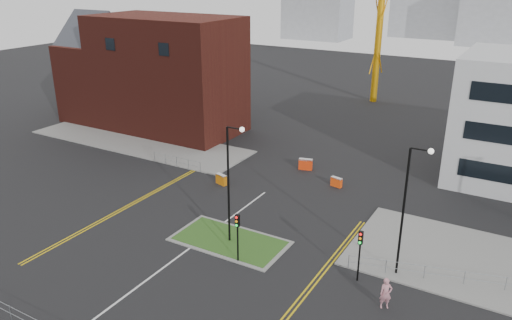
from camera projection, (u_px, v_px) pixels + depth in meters
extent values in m
plane|color=black|center=(136.00, 288.00, 31.96)|extent=(200.00, 200.00, 0.00)
cube|color=slate|center=(138.00, 141.00, 59.08)|extent=(28.00, 8.00, 0.12)
cube|color=slate|center=(230.00, 241.00, 37.46)|extent=(8.60, 4.60, 0.08)
cube|color=#2A531B|center=(230.00, 241.00, 37.45)|extent=(8.00, 4.00, 0.12)
cube|color=#471811|center=(167.00, 75.00, 61.44)|extent=(18.00, 10.00, 14.00)
cube|color=black|center=(110.00, 44.00, 57.83)|extent=(1.40, 0.10, 1.40)
cube|color=black|center=(164.00, 49.00, 54.08)|extent=(1.40, 0.10, 1.40)
cube|color=#471811|center=(99.00, 80.00, 67.79)|extent=(6.00, 10.00, 10.00)
cube|color=#2D3038|center=(95.00, 43.00, 66.00)|extent=(6.40, 8.49, 8.49)
cylinder|color=black|center=(228.00, 187.00, 35.87)|extent=(0.16, 0.16, 9.00)
cylinder|color=black|center=(235.00, 128.00, 33.97)|extent=(1.20, 0.10, 0.10)
sphere|color=silver|center=(242.00, 130.00, 33.69)|extent=(0.36, 0.36, 0.36)
cylinder|color=black|center=(403.00, 214.00, 31.85)|extent=(0.16, 0.16, 9.00)
cylinder|color=black|center=(421.00, 150.00, 29.96)|extent=(1.20, 0.10, 0.10)
sphere|color=silver|center=(431.00, 151.00, 29.68)|extent=(0.36, 0.36, 0.36)
cylinder|color=black|center=(238.00, 243.00, 34.39)|extent=(0.12, 0.12, 3.00)
cube|color=black|center=(237.00, 221.00, 33.78)|extent=(0.28, 0.22, 0.90)
sphere|color=red|center=(236.00, 217.00, 33.57)|extent=(0.18, 0.18, 0.18)
sphere|color=orange|center=(236.00, 221.00, 33.67)|extent=(0.18, 0.18, 0.18)
sphere|color=#0CCC33|center=(236.00, 225.00, 33.78)|extent=(0.18, 0.18, 0.18)
cylinder|color=black|center=(359.00, 261.00, 32.25)|extent=(0.12, 0.12, 3.00)
cube|color=black|center=(361.00, 238.00, 31.64)|extent=(0.28, 0.22, 0.90)
sphere|color=red|center=(360.00, 234.00, 31.43)|extent=(0.18, 0.18, 0.18)
sphere|color=orange|center=(360.00, 239.00, 31.53)|extent=(0.18, 0.18, 0.18)
sphere|color=#0CCC33|center=(360.00, 243.00, 31.64)|extent=(0.18, 0.18, 0.18)
cylinder|color=gray|center=(176.00, 157.00, 51.27)|extent=(6.00, 0.04, 0.04)
cylinder|color=gray|center=(177.00, 162.00, 51.45)|extent=(6.00, 0.04, 0.04)
cylinder|color=gray|center=(154.00, 157.00, 52.86)|extent=(0.05, 0.05, 1.10)
cylinder|color=gray|center=(200.00, 167.00, 50.05)|extent=(0.05, 0.05, 1.10)
cylinder|color=gray|center=(507.00, 278.00, 31.25)|extent=(19.01, 5.04, 0.04)
cylinder|color=gray|center=(506.00, 284.00, 31.43)|extent=(19.01, 5.04, 0.04)
cylinder|color=gray|center=(349.00, 262.00, 33.86)|extent=(0.05, 0.05, 1.10)
cube|color=silver|center=(156.00, 273.00, 33.57)|extent=(0.15, 30.00, 0.01)
cube|color=gold|center=(138.00, 200.00, 44.25)|extent=(0.12, 24.00, 0.01)
cube|color=gold|center=(141.00, 200.00, 44.11)|extent=(0.12, 24.00, 0.01)
cube|color=gold|center=(310.00, 284.00, 32.34)|extent=(0.12, 20.00, 0.01)
cube|color=gold|center=(314.00, 286.00, 32.20)|extent=(0.12, 20.00, 0.01)
cube|color=gray|center=(511.00, 15.00, 129.36)|extent=(24.00, 12.00, 16.00)
cube|color=gray|center=(445.00, 17.00, 146.60)|extent=(30.00, 12.00, 12.00)
imported|color=#CA838F|center=(386.00, 293.00, 29.81)|extent=(0.88, 0.80, 2.02)
cube|color=#C4660A|center=(221.00, 179.00, 47.26)|extent=(1.26, 0.72, 1.00)
cube|color=silver|center=(221.00, 175.00, 47.10)|extent=(1.26, 0.72, 0.12)
cube|color=red|center=(306.00, 164.00, 50.74)|extent=(1.44, 0.79, 1.14)
cube|color=silver|center=(306.00, 160.00, 50.55)|extent=(1.44, 0.79, 0.14)
cube|color=#FF490E|center=(336.00, 182.00, 46.78)|extent=(1.15, 0.60, 0.91)
cube|color=silver|center=(337.00, 178.00, 46.63)|extent=(1.15, 0.60, 0.11)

